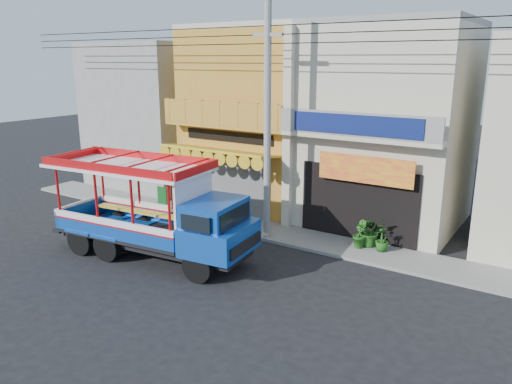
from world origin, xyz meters
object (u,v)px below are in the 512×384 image
(songthaew_truck, at_px, (164,214))
(potted_plant_a, at_px, (370,231))
(potted_plant_b, at_px, (359,234))
(utility_pole, at_px, (271,109))
(potted_plant_c, at_px, (382,239))
(green_sign, at_px, (163,199))

(songthaew_truck, height_order, potted_plant_a, songthaew_truck)
(potted_plant_b, bearing_deg, potted_plant_a, -58.37)
(utility_pole, bearing_deg, potted_plant_c, 12.96)
(green_sign, bearing_deg, potted_plant_b, 1.74)
(green_sign, xyz_separation_m, potted_plant_c, (10.26, 0.38, 0.02))
(potted_plant_b, bearing_deg, songthaew_truck, 111.89)
(potted_plant_c, bearing_deg, green_sign, -54.15)
(utility_pole, relative_size, potted_plant_a, 24.60)
(utility_pole, xyz_separation_m, songthaew_truck, (-1.98, -3.68, -3.35))
(potted_plant_b, bearing_deg, utility_pole, 85.74)
(utility_pole, distance_m, potted_plant_b, 5.56)
(green_sign, bearing_deg, potted_plant_c, 2.12)
(potted_plant_a, bearing_deg, utility_pole, 172.28)
(potted_plant_b, xyz_separation_m, potted_plant_c, (0.83, 0.09, -0.07))
(green_sign, height_order, potted_plant_b, potted_plant_b)
(green_sign, height_order, potted_plant_c, green_sign)
(utility_pole, height_order, songthaew_truck, utility_pole)
(utility_pole, height_order, potted_plant_b, utility_pole)
(utility_pole, distance_m, songthaew_truck, 5.35)
(green_sign, xyz_separation_m, potted_plant_b, (9.43, 0.29, 0.10))
(potted_plant_a, relative_size, potted_plant_c, 1.29)
(potted_plant_a, height_order, potted_plant_c, potted_plant_a)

